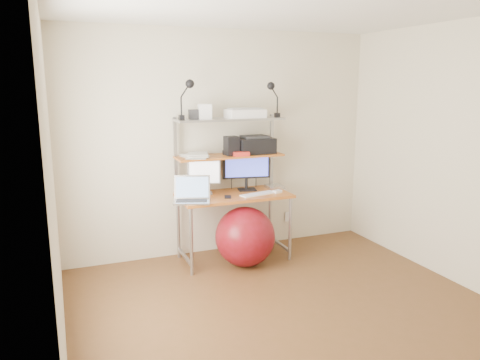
{
  "coord_description": "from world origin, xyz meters",
  "views": [
    {
      "loc": [
        -1.77,
        -3.16,
        1.94
      ],
      "look_at": [
        -0.04,
        1.15,
        0.96
      ],
      "focal_mm": 35.0,
      "sensor_mm": 36.0,
      "label": 1
    }
  ],
  "objects_px": {
    "laptop": "(192,196)",
    "printer": "(255,145)",
    "monitor_black": "(246,166)",
    "exercise_ball": "(245,237)",
    "monitor_silver": "(204,175)"
  },
  "relations": [
    {
      "from": "printer",
      "to": "laptop",
      "type": "bearing_deg",
      "value": -163.44
    },
    {
      "from": "monitor_silver",
      "to": "laptop",
      "type": "distance_m",
      "value": 0.38
    },
    {
      "from": "printer",
      "to": "exercise_ball",
      "type": "xyz_separation_m",
      "value": [
        -0.26,
        -0.37,
        -0.92
      ]
    },
    {
      "from": "monitor_black",
      "to": "laptop",
      "type": "xyz_separation_m",
      "value": [
        -0.71,
        -0.26,
        -0.22
      ]
    },
    {
      "from": "monitor_black",
      "to": "printer",
      "type": "relative_size",
      "value": 1.27
    },
    {
      "from": "exercise_ball",
      "to": "monitor_silver",
      "type": "bearing_deg",
      "value": 132.0
    },
    {
      "from": "monitor_silver",
      "to": "monitor_black",
      "type": "height_order",
      "value": "monitor_black"
    },
    {
      "from": "monitor_silver",
      "to": "printer",
      "type": "distance_m",
      "value": 0.66
    },
    {
      "from": "monitor_silver",
      "to": "laptop",
      "type": "xyz_separation_m",
      "value": [
        -0.22,
        -0.27,
        -0.16
      ]
    },
    {
      "from": "monitor_silver",
      "to": "exercise_ball",
      "type": "relative_size",
      "value": 0.62
    },
    {
      "from": "laptop",
      "to": "printer",
      "type": "height_order",
      "value": "printer"
    },
    {
      "from": "monitor_black",
      "to": "exercise_ball",
      "type": "height_order",
      "value": "monitor_black"
    },
    {
      "from": "monitor_black",
      "to": "printer",
      "type": "bearing_deg",
      "value": 16.65
    },
    {
      "from": "laptop",
      "to": "printer",
      "type": "relative_size",
      "value": 1.05
    },
    {
      "from": "monitor_black",
      "to": "printer",
      "type": "xyz_separation_m",
      "value": [
        0.1,
        0.01,
        0.23
      ]
    }
  ]
}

